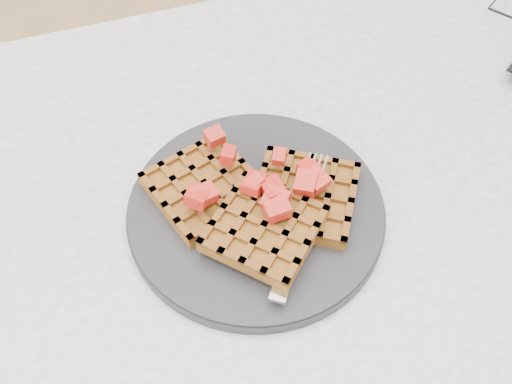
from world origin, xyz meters
TOP-DOWN VIEW (x-y plane):
  - table at (0.00, 0.00)m, footprint 1.20×0.80m
  - plate at (-0.10, 0.02)m, footprint 0.27×0.27m
  - waffles at (-0.10, 0.01)m, footprint 0.23×0.21m
  - strawberry_pile at (-0.10, 0.02)m, footprint 0.15×0.15m
  - fork at (-0.06, -0.02)m, footprint 0.12×0.16m

SIDE VIEW (x-z plane):
  - table at x=0.00m, z-range 0.26..1.01m
  - plate at x=-0.10m, z-range 0.75..0.77m
  - fork at x=-0.06m, z-range 0.77..0.78m
  - waffles at x=-0.10m, z-range 0.76..0.79m
  - strawberry_pile at x=-0.10m, z-range 0.79..0.82m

